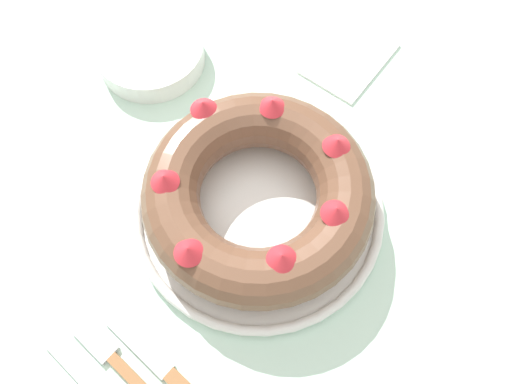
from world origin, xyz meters
TOP-DOWN VIEW (x-y plane):
  - ground_plane at (0.00, 0.00)m, footprint 8.00×8.00m
  - dining_table at (0.00, 0.00)m, footprint 1.11×1.23m
  - serving_dish at (0.02, 0.00)m, footprint 0.31×0.31m
  - bundt_cake at (0.02, 0.00)m, footprint 0.27×0.27m
  - fork at (-0.22, -0.02)m, footprint 0.02×0.19m
  - cake_knife at (-0.19, -0.06)m, footprint 0.02×0.17m
  - side_bowl at (0.10, 0.27)m, footprint 0.15×0.15m
  - napkin at (0.29, 0.06)m, footprint 0.14×0.10m

SIDE VIEW (x-z plane):
  - ground_plane at x=0.00m, z-range 0.00..0.00m
  - dining_table at x=0.00m, z-range 0.28..1.02m
  - napkin at x=0.29m, z-range 0.74..0.75m
  - cake_knife at x=-0.19m, z-range 0.74..0.75m
  - fork at x=-0.22m, z-range 0.74..0.75m
  - serving_dish at x=0.02m, z-range 0.74..0.76m
  - side_bowl at x=0.10m, z-range 0.74..0.77m
  - bundt_cake at x=0.02m, z-range 0.75..0.83m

